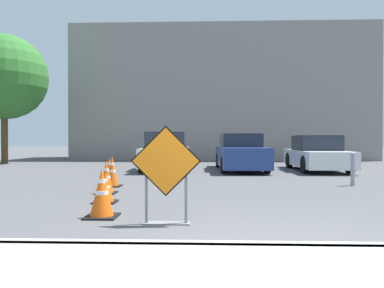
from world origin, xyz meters
name	(u,v)px	position (x,y,z in m)	size (l,w,h in m)	color
ground_plane	(228,172)	(0.00, 10.00, 0.00)	(96.00, 96.00, 0.00)	#4C4C4F
curb_lip	(284,250)	(0.00, 0.00, 0.07)	(30.96, 0.20, 0.14)	#999993
road_closed_sign	(166,170)	(-1.41, 1.43, 0.79)	(1.02, 0.20, 1.44)	black
traffic_cone_nearest	(102,193)	(-2.48, 1.89, 0.38)	(0.50, 0.50, 0.78)	black
traffic_cone_second	(105,188)	(-2.79, 3.25, 0.29)	(0.44, 0.44, 0.60)	black
traffic_cone_third	(106,178)	(-3.10, 4.46, 0.36)	(0.44, 0.44, 0.74)	black
traffic_cone_fourth	(112,172)	(-3.28, 5.71, 0.39)	(0.46, 0.46, 0.80)	black
traffic_cone_fifth	(109,170)	(-3.66, 6.87, 0.34)	(0.38, 0.38, 0.71)	black
parked_car_nearest	(166,152)	(-2.42, 11.04, 0.70)	(1.87, 4.38, 1.52)	white
parked_car_second	(240,153)	(0.55, 11.06, 0.68)	(1.88, 4.73, 1.46)	navy
parked_car_third	(317,154)	(3.53, 10.90, 0.64)	(1.81, 4.26, 1.39)	silver
bollard_nearest	(353,168)	(3.08, 6.10, 0.47)	(0.12, 0.12, 0.90)	gray
building_facade_backdrop	(221,96)	(0.15, 19.81, 3.96)	(17.82, 5.00, 7.92)	gray
street_tree_behind_lot	(4,77)	(-10.98, 14.52, 4.36)	(4.27, 4.27, 6.51)	#513823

